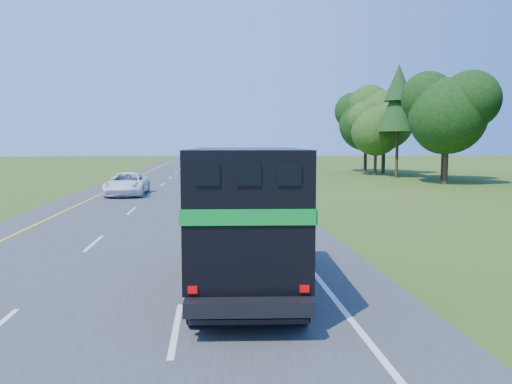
# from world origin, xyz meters

# --- Properties ---
(road) EXTENTS (15.00, 260.00, 0.04)m
(road) POSITION_xyz_m (0.00, 50.00, 0.02)
(road) COLOR #38383A
(road) RESTS_ON ground
(lane_markings) EXTENTS (11.15, 260.00, 0.01)m
(lane_markings) POSITION_xyz_m (0.00, 50.00, 0.04)
(lane_markings) COLOR yellow
(lane_markings) RESTS_ON road
(horse_truck) EXTENTS (3.00, 8.29, 3.61)m
(horse_truck) POSITION_xyz_m (3.47, 13.95, 1.97)
(horse_truck) COLOR black
(horse_truck) RESTS_ON road
(white_suv) EXTENTS (2.76, 5.87, 1.62)m
(white_suv) POSITION_xyz_m (-3.45, 37.67, 0.85)
(white_suv) COLOR white
(white_suv) RESTS_ON road
(far_car) EXTENTS (2.23, 4.77, 1.58)m
(far_car) POSITION_xyz_m (-3.88, 119.52, 0.83)
(far_car) COLOR silver
(far_car) RESTS_ON road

